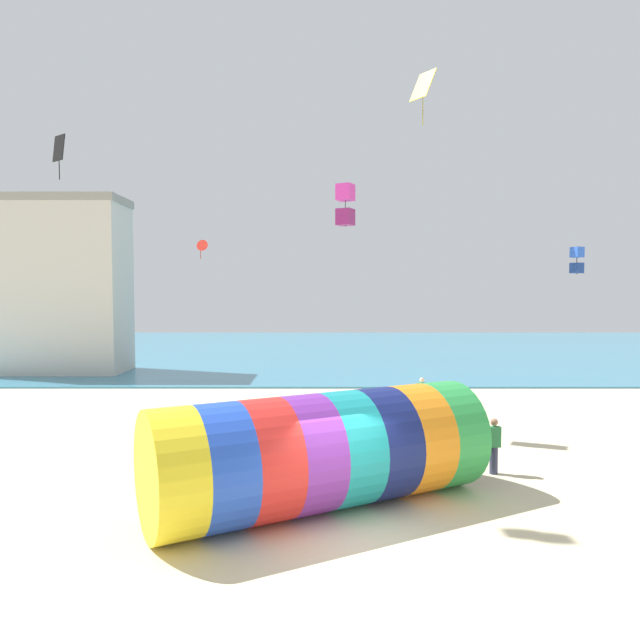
# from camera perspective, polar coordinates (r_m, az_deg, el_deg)

# --- Properties ---
(ground_plane) EXTENTS (120.00, 120.00, 0.00)m
(ground_plane) POSITION_cam_1_polar(r_m,az_deg,el_deg) (13.22, 3.25, -21.15)
(ground_plane) COLOR beige
(sea) EXTENTS (120.00, 40.00, 0.10)m
(sea) POSITION_cam_1_polar(r_m,az_deg,el_deg) (51.32, 0.68, -2.98)
(sea) COLOR teal
(sea) RESTS_ON ground
(giant_inflatable_tube) EXTENTS (8.85, 6.45, 2.86)m
(giant_inflatable_tube) POSITION_cam_1_polar(r_m,az_deg,el_deg) (14.45, 0.11, -12.97)
(giant_inflatable_tube) COLOR yellow
(giant_inflatable_tube) RESTS_ON ground
(kite_handler) EXTENTS (0.37, 0.24, 1.65)m
(kite_handler) POSITION_cam_1_polar(r_m,az_deg,el_deg) (17.90, 16.87, -11.93)
(kite_handler) COLOR #383D56
(kite_handler) RESTS_ON ground
(kite_red_delta) EXTENTS (0.89, 0.96, 1.17)m
(kite_red_delta) POSITION_cam_1_polar(r_m,az_deg,el_deg) (29.69, -12.00, 7.51)
(kite_red_delta) COLOR red
(kite_magenta_box) EXTENTS (0.78, 0.78, 1.66)m
(kite_magenta_box) POSITION_cam_1_polar(r_m,az_deg,el_deg) (22.20, 2.41, 11.44)
(kite_magenta_box) COLOR #D1339E
(kite_black_diamond) EXTENTS (0.58, 0.48, 1.51)m
(kite_black_diamond) POSITION_cam_1_polar(r_m,az_deg,el_deg) (22.05, -24.80, 15.29)
(kite_black_diamond) COLOR black
(kite_yellow_diamond) EXTENTS (0.96, 1.02, 2.03)m
(kite_yellow_diamond) POSITION_cam_1_polar(r_m,az_deg,el_deg) (23.17, 10.13, 22.05)
(kite_yellow_diamond) COLOR yellow
(kite_blue_box) EXTENTS (0.44, 0.44, 0.96)m
(kite_blue_box) POSITION_cam_1_polar(r_m,az_deg,el_deg) (21.49, 24.17, 5.48)
(kite_blue_box) COLOR blue
(bystander_near_water) EXTENTS (0.42, 0.36, 1.62)m
(bystander_near_water) POSITION_cam_1_polar(r_m,az_deg,el_deg) (25.37, 10.01, -7.46)
(bystander_near_water) COLOR #383D56
(bystander_near_water) RESTS_ON ground
(promenade_building) EXTENTS (9.51, 4.09, 11.36)m
(promenade_building) POSITION_cam_1_polar(r_m,az_deg,el_deg) (40.65, -25.39, 3.11)
(promenade_building) COLOR beige
(promenade_building) RESTS_ON ground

